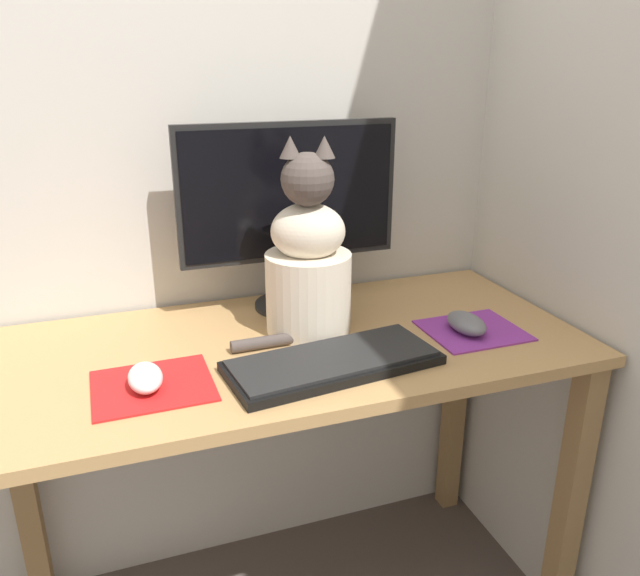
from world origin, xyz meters
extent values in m
cube|color=beige|center=(0.00, 0.31, 1.25)|extent=(7.00, 0.04, 2.50)
cube|color=beige|center=(0.64, 0.00, 1.25)|extent=(0.04, 7.00, 2.50)
cube|color=tan|center=(0.00, 0.00, 0.73)|extent=(1.23, 0.56, 0.02)
cube|color=olive|center=(0.57, -0.24, 0.36)|extent=(0.05, 0.05, 0.72)
cube|color=olive|center=(-0.57, 0.24, 0.36)|extent=(0.05, 0.05, 0.72)
cube|color=olive|center=(0.57, 0.24, 0.36)|extent=(0.05, 0.05, 0.72)
cylinder|color=black|center=(0.07, 0.19, 0.75)|extent=(0.17, 0.17, 0.01)
cylinder|color=black|center=(0.07, 0.19, 0.81)|extent=(0.04, 0.04, 0.11)
cube|color=black|center=(0.07, 0.19, 1.01)|extent=(0.50, 0.02, 0.31)
cube|color=black|center=(0.07, 0.18, 1.01)|extent=(0.47, 0.00, 0.28)
cube|color=black|center=(0.05, -0.14, 0.75)|extent=(0.42, 0.21, 0.02)
cube|color=black|center=(0.05, -0.14, 0.76)|extent=(0.40, 0.19, 0.01)
cube|color=red|center=(-0.28, -0.10, 0.74)|extent=(0.21, 0.19, 0.00)
cube|color=purple|center=(0.39, -0.08, 0.74)|extent=(0.20, 0.18, 0.00)
ellipsoid|color=white|center=(-0.29, -0.10, 0.77)|extent=(0.06, 0.10, 0.04)
ellipsoid|color=slate|center=(0.37, -0.08, 0.77)|extent=(0.07, 0.11, 0.04)
cylinder|color=beige|center=(0.06, 0.05, 0.83)|extent=(0.23, 0.23, 0.17)
ellipsoid|color=beige|center=(0.06, 0.05, 0.96)|extent=(0.19, 0.17, 0.12)
sphere|color=#4C423D|center=(0.06, 0.04, 1.07)|extent=(0.13, 0.13, 0.11)
cone|color=#4C423D|center=(0.03, 0.05, 1.13)|extent=(0.05, 0.05, 0.04)
cone|color=#4C423D|center=(0.09, 0.03, 1.13)|extent=(0.05, 0.05, 0.04)
cylinder|color=#4C423D|center=(0.00, -0.01, 0.76)|extent=(0.23, 0.03, 0.03)
camera|label=1|loc=(-0.32, -1.12, 1.29)|focal=35.00mm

